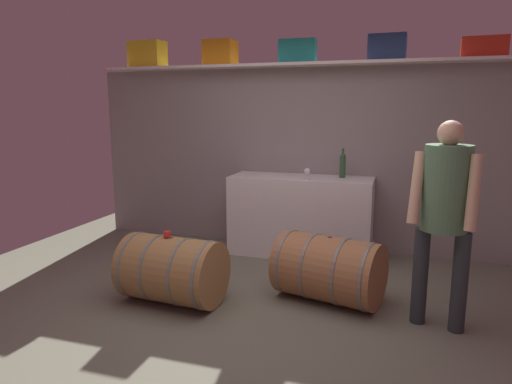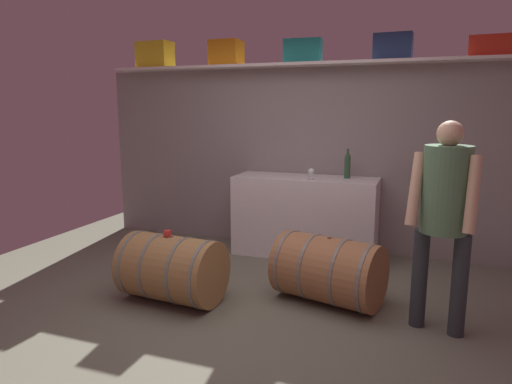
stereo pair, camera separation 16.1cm
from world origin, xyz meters
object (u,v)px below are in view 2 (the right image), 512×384
Objects in this scene: toolcase_navy at (393,47)px; wine_bottle_green at (347,165)px; toolcase_orange at (226,53)px; toolcase_teal at (303,51)px; wine_barrel_near at (172,268)px; winemaker_pouring at (445,206)px; toolcase_red at (492,46)px; tasting_cup at (167,233)px; toolcase_yellow at (155,55)px; wine_glass at (311,172)px; work_cabinet at (305,216)px; wine_barrel_far at (328,270)px.

toolcase_navy is 1.32m from wine_bottle_green.
toolcase_orange is 0.85× the size of toolcase_teal.
wine_barrel_near is 2.27m from winemaker_pouring.
toolcase_orange is 2.83m from toolcase_red.
toolcase_navy reaches higher than tasting_cup.
wine_bottle_green is 5.30× the size of tasting_cup.
toolcase_yellow is 7.10× the size of tasting_cup.
wine_bottle_green is (0.56, -0.12, -1.24)m from toolcase_teal.
toolcase_red is (0.93, 0.00, -0.03)m from toolcase_navy.
toolcase_navy reaches higher than wine_glass.
wine_glass is (1.14, -0.37, -1.32)m from toolcase_orange.
work_cabinet reaches higher than wine_barrel_far.
toolcase_teal is 2.59m from tasting_cup.
winemaker_pouring reaches higher than wine_barrel_near.
toolcase_teal is at bearing 128.30° from wine_barrel_far.
toolcase_orange reaches higher than wine_barrel_near.
winemaker_pouring is (0.88, -0.24, 0.68)m from wine_barrel_far.
toolcase_navy is at bearing 90.54° from wine_barrel_far.
toolcase_teal is 0.97m from toolcase_navy.
wine_glass is 0.14× the size of wine_barrel_near.
toolcase_navy reaches higher than wine_barrel_near.
toolcase_orange is at bearing 176.85° from toolcase_teal.
toolcase_yellow is 3.80m from toolcase_red.
winemaker_pouring reaches higher than work_cabinet.
wine_glass is 1.31m from wine_barrel_far.
winemaker_pouring reaches higher than wine_barrel_far.
wine_bottle_green is (1.48, -0.12, -1.26)m from toolcase_orange.
toolcase_teal is 1.07× the size of toolcase_navy.
toolcase_orange is 0.35× the size of wine_barrel_far.
toolcase_yellow reaches higher than wine_barrel_far.
work_cabinet is at bearing 127.37° from wine_barrel_far.
wine_glass is at bearing -144.28° from wine_bottle_green.
toolcase_yellow is 2.75m from work_cabinet.
toolcase_navy is 0.90× the size of toolcase_red.
work_cabinet is 1.01× the size of winemaker_pouring.
wine_bottle_green reaches higher than wine_barrel_near.
toolcase_red is 0.48× the size of wine_barrel_near.
toolcase_yellow reaches higher than work_cabinet.
wine_bottle_green is at bearing 59.35° from wine_barrel_near.
winemaker_pouring is at bearing -99.70° from toolcase_red.
tasting_cup is (-0.91, -1.47, -0.38)m from wine_glass.
toolcase_navy is at bearing -58.30° from winemaker_pouring.
toolcase_orange reaches higher than wine_barrel_far.
toolcase_orange is 1.89m from toolcase_navy.
wine_barrel_near is at bearing -0.00° from tasting_cup.
wine_bottle_green reaches higher than work_cabinet.
wine_barrel_near is (-1.63, -1.84, -2.00)m from toolcase_navy.
tasting_cup reaches higher than wine_barrel_near.
tasting_cup is at bearing -52.56° from toolcase_yellow.
wine_bottle_green is at bearing -44.56° from winemaker_pouring.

